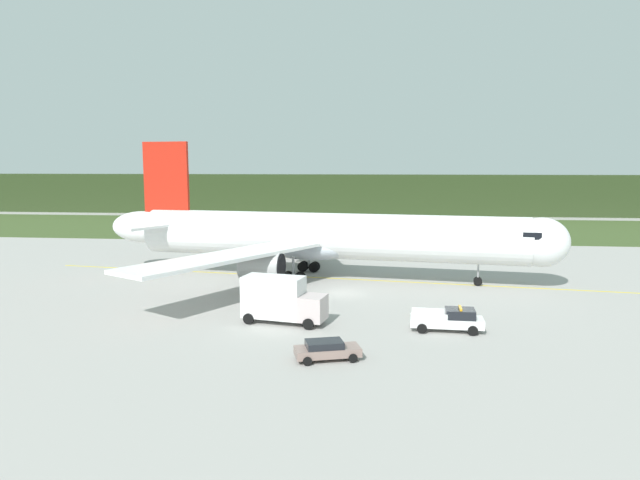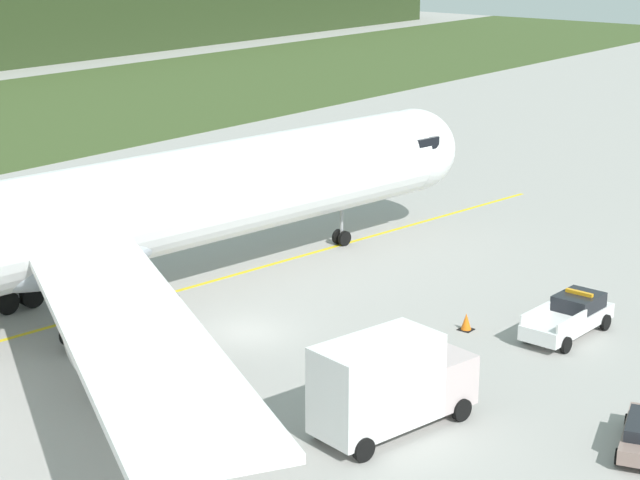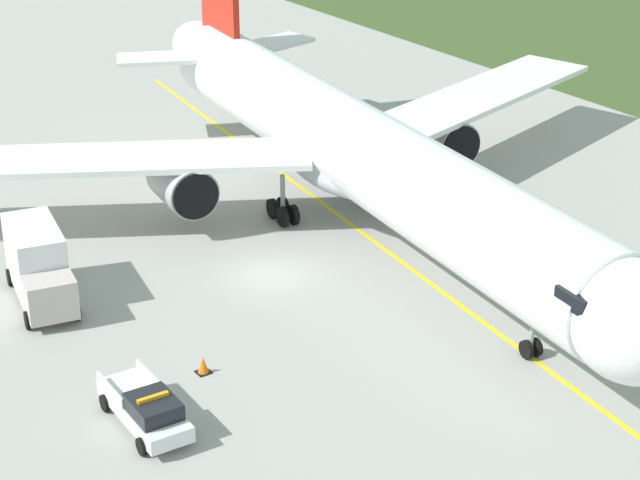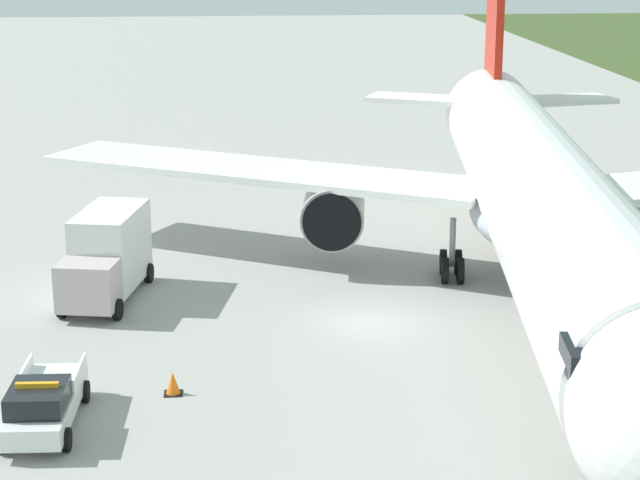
{
  "view_description": "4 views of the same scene",
  "coord_description": "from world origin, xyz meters",
  "px_view_note": "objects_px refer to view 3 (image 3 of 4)",
  "views": [
    {
      "loc": [
        3.98,
        -55.52,
        12.94
      ],
      "look_at": [
        -3.06,
        7.57,
        4.35
      ],
      "focal_mm": 31.81,
      "sensor_mm": 36.0,
      "label": 1
    },
    {
      "loc": [
        -35.18,
        -32.68,
        18.68
      ],
      "look_at": [
        2.64,
        -2.27,
        4.36
      ],
      "focal_mm": 61.17,
      "sensor_mm": 36.0,
      "label": 2
    },
    {
      "loc": [
        46.03,
        -28.59,
        26.69
      ],
      "look_at": [
        6.29,
        -1.08,
        4.68
      ],
      "focal_mm": 63.44,
      "sensor_mm": 36.0,
      "label": 3
    },
    {
      "loc": [
        44.12,
        -5.79,
        16.01
      ],
      "look_at": [
        3.46,
        -2.38,
        4.57
      ],
      "focal_mm": 63.9,
      "sensor_mm": 36.0,
      "label": 4
    }
  ],
  "objects_px": {
    "airliner": "(353,149)",
    "catering_truck": "(39,265)",
    "ops_pickup_truck": "(146,409)",
    "apron_cone": "(203,365)"
  },
  "relations": [
    {
      "from": "catering_truck",
      "to": "apron_cone",
      "type": "xyz_separation_m",
      "value": [
        10.94,
        3.25,
        -1.58
      ]
    },
    {
      "from": "airliner",
      "to": "ops_pickup_truck",
      "type": "bearing_deg",
      "value": -58.11
    },
    {
      "from": "airliner",
      "to": "apron_cone",
      "type": "relative_size",
      "value": 64.63
    },
    {
      "from": "airliner",
      "to": "apron_cone",
      "type": "distance_m",
      "value": 18.61
    },
    {
      "from": "airliner",
      "to": "ops_pickup_truck",
      "type": "height_order",
      "value": "airliner"
    },
    {
      "from": "apron_cone",
      "to": "catering_truck",
      "type": "bearing_deg",
      "value": -163.44
    },
    {
      "from": "ops_pickup_truck",
      "to": "catering_truck",
      "type": "bearing_deg",
      "value": 176.53
    },
    {
      "from": "catering_truck",
      "to": "ops_pickup_truck",
      "type": "bearing_deg",
      "value": -3.47
    },
    {
      "from": "airliner",
      "to": "catering_truck",
      "type": "distance_m",
      "value": 18.86
    },
    {
      "from": "ops_pickup_truck",
      "to": "apron_cone",
      "type": "bearing_deg",
      "value": 121.57
    }
  ]
}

